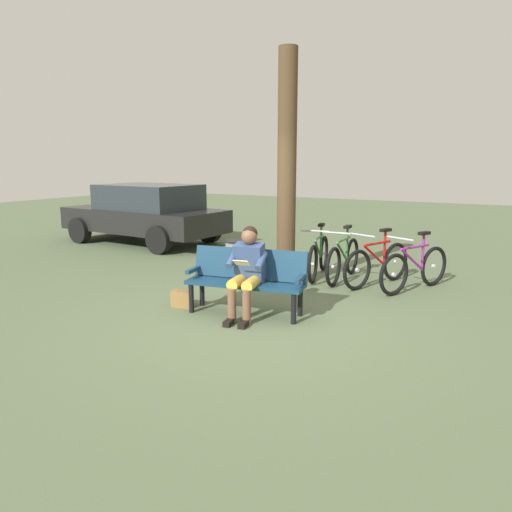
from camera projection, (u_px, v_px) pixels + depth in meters
name	position (u px, v px, depth m)	size (l,w,h in m)	color
ground_plane	(258.00, 321.00, 6.16)	(40.00, 40.00, 0.00)	#566647
bench	(247.00, 276.00, 6.42)	(1.66, 0.75, 0.87)	navy
person_reading	(247.00, 268.00, 6.21)	(0.54, 0.81, 1.20)	#334772
handbag	(182.00, 299.00, 6.72)	(0.30, 0.14, 0.24)	olive
tree_trunk	(287.00, 172.00, 7.51)	(0.30, 0.30, 3.73)	#4C3823
litter_bin	(237.00, 261.00, 8.04)	(0.40, 0.40, 0.73)	slate
bicycle_purple	(415.00, 268.00, 7.55)	(0.78, 1.55, 0.94)	black
bicycle_blue	(377.00, 264.00, 7.89)	(0.72, 1.58, 0.94)	black
bicycle_green	(343.00, 260.00, 8.24)	(0.48, 1.68, 0.94)	black
bicycle_red	(319.00, 257.00, 8.47)	(0.51, 1.66, 0.94)	black
parked_car	(146.00, 212.00, 11.89)	(4.30, 2.21, 1.47)	black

